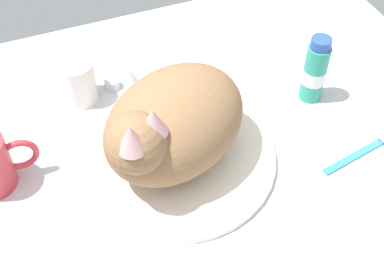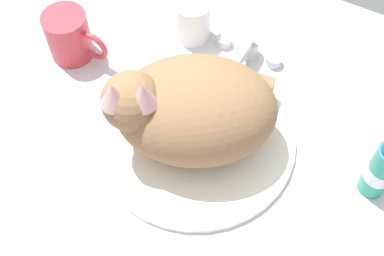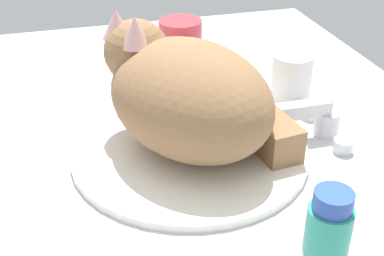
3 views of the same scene
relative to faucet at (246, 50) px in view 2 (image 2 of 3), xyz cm
name	(u,v)px [view 2 (image 2 of 3)]	position (x,y,z in cm)	size (l,w,h in cm)	color
ground_plane	(196,144)	(0.00, -19.17, -3.91)	(110.00, 82.50, 3.00)	silver
sink_basin	(196,138)	(0.00, -19.17, -1.88)	(32.10, 32.10, 1.08)	white
faucet	(246,50)	(0.00, 0.00, 0.00)	(12.61, 10.17, 5.56)	silver
cat	(190,108)	(-0.89, -19.43, 6.42)	(29.72, 26.99, 17.31)	#936B47
coffee_mug	(70,36)	(-27.83, -13.23, 2.13)	(11.91, 7.67, 9.09)	#C63842
rinse_cup	(193,20)	(-11.00, 0.59, 1.56)	(6.39, 6.39, 7.96)	white
toothpaste_bottle	(382,169)	(27.62, -14.21, 3.55)	(4.12, 4.12, 12.85)	teal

